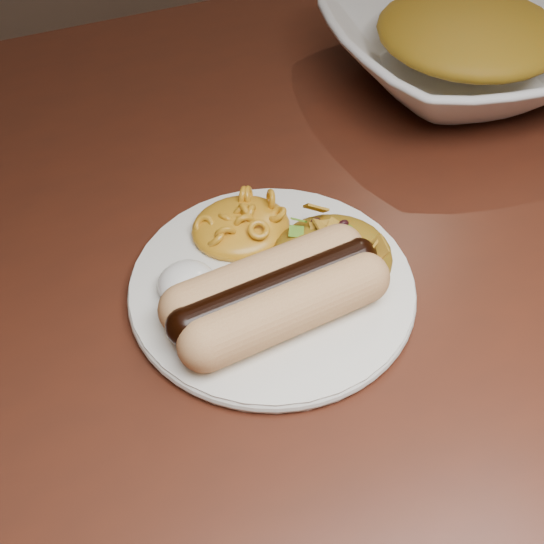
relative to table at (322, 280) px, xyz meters
name	(u,v)px	position (x,y,z in m)	size (l,w,h in m)	color
floor	(301,525)	(0.00, 0.00, -0.66)	(4.00, 4.00, 0.00)	brown
table	(322,280)	(0.00, 0.00, 0.00)	(1.60, 0.90, 0.75)	#431A0F
plate	(272,285)	(-0.09, -0.06, 0.10)	(0.23, 0.23, 0.01)	silver
hotdog	(276,293)	(-0.09, -0.09, 0.13)	(0.15, 0.08, 0.04)	#F1CA7D
mac_and_cheese	(240,217)	(-0.09, 0.00, 0.12)	(0.09, 0.08, 0.03)	gold
sour_cream	(187,279)	(-0.15, -0.05, 0.12)	(0.05, 0.05, 0.03)	white
taco_salad	(333,248)	(-0.03, -0.07, 0.12)	(0.10, 0.09, 0.04)	#C05700
fork	(251,306)	(-0.11, -0.07, 0.09)	(0.02, 0.12, 0.00)	white
serving_bowl	(466,48)	(0.24, 0.14, 0.13)	(0.31, 0.31, 0.08)	white
bowl_filling	(468,37)	(0.24, 0.14, 0.14)	(0.20, 0.20, 0.05)	#C05700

